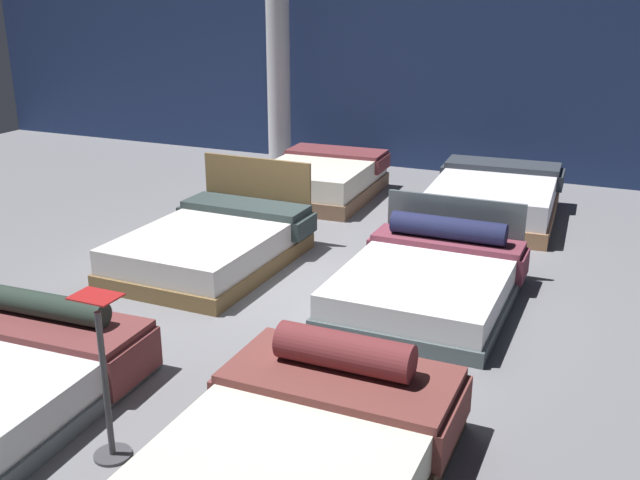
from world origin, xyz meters
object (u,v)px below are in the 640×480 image
(bed_4, at_px, (321,179))
(bed_2, at_px, (214,244))
(support_pillar, at_px, (278,58))
(bed_3, at_px, (429,280))
(price_sign, at_px, (107,397))
(bed_5, at_px, (494,199))
(bed_1, at_px, (305,449))

(bed_4, bearing_deg, bed_2, -91.85)
(bed_2, distance_m, support_pillar, 4.82)
(bed_3, bearing_deg, price_sign, -110.10)
(bed_3, bearing_deg, bed_5, 89.37)
(bed_1, distance_m, bed_3, 2.90)
(bed_4, bearing_deg, bed_5, -3.20)
(bed_4, distance_m, support_pillar, 2.50)
(bed_3, xyz_separation_m, bed_5, (0.04, 2.89, 0.05))
(bed_1, relative_size, bed_2, 0.99)
(price_sign, distance_m, support_pillar, 8.08)
(bed_3, distance_m, price_sign, 3.38)
(bed_1, distance_m, support_pillar, 8.36)
(bed_2, relative_size, bed_4, 1.05)
(bed_1, relative_size, bed_4, 1.04)
(bed_4, distance_m, bed_5, 2.42)
(bed_2, height_order, bed_4, bed_2)
(bed_1, relative_size, support_pillar, 0.60)
(bed_5, bearing_deg, bed_4, 175.94)
(bed_1, xyz_separation_m, price_sign, (-1.22, -0.26, 0.21))
(bed_3, relative_size, price_sign, 1.84)
(bed_1, bearing_deg, bed_5, 90.28)
(bed_2, distance_m, bed_3, 2.36)
(bed_1, bearing_deg, bed_3, 91.23)
(bed_1, height_order, support_pillar, support_pillar)
(bed_3, height_order, bed_4, bed_3)
(bed_5, bearing_deg, bed_3, -93.98)
(bed_4, xyz_separation_m, bed_5, (2.42, -0.04, 0.00))
(bed_5, bearing_deg, bed_1, -93.02)
(bed_3, xyz_separation_m, support_pillar, (-3.76, 4.38, 1.54))
(bed_1, distance_m, price_sign, 1.27)
(bed_2, relative_size, bed_3, 1.05)
(bed_4, height_order, bed_5, bed_5)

